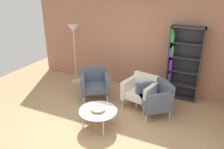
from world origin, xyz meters
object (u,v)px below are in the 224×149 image
object	(u,v)px
armchair_corner_red	(156,97)
armchair_spare_guest	(141,90)
bookshelf_tall	(182,64)
coffee_table_low	(98,111)
floor_lamp_torchiere	(74,35)
decorative_bowl	(98,109)
armchair_near_window	(95,83)

from	to	relation	value
armchair_corner_red	armchair_spare_guest	bearing A→B (deg)	-153.74
bookshelf_tall	armchair_corner_red	world-z (taller)	bookshelf_tall
bookshelf_tall	armchair_corner_red	bearing A→B (deg)	-108.20
coffee_table_low	armchair_spare_guest	bearing A→B (deg)	66.77
bookshelf_tall	floor_lamp_torchiere	xyz separation A→B (m)	(-3.05, -0.29, 0.52)
decorative_bowl	armchair_corner_red	bearing A→B (deg)	47.63
coffee_table_low	armchair_corner_red	size ratio (longest dim) A/B	0.84
coffee_table_low	armchair_near_window	bearing A→B (deg)	122.18
decorative_bowl	floor_lamp_torchiere	world-z (taller)	floor_lamp_torchiere
armchair_spare_guest	armchair_corner_red	world-z (taller)	same
decorative_bowl	armchair_near_window	size ratio (longest dim) A/B	0.34
armchair_near_window	floor_lamp_torchiere	world-z (taller)	floor_lamp_torchiere
decorative_bowl	armchair_near_window	xyz separation A→B (m)	(-0.70, 1.12, -0.02)
coffee_table_low	armchair_corner_red	xyz separation A→B (m)	(0.95, 1.04, 0.04)
armchair_corner_red	bookshelf_tall	bearing A→B (deg)	122.01
bookshelf_tall	floor_lamp_torchiere	world-z (taller)	bookshelf_tall
decorative_bowl	armchair_spare_guest	distance (m)	1.34
armchair_corner_red	floor_lamp_torchiere	distance (m)	2.99
coffee_table_low	floor_lamp_torchiere	xyz separation A→B (m)	(-1.75, 1.81, 1.08)
armchair_near_window	armchair_spare_guest	bearing A→B (deg)	-26.57
floor_lamp_torchiere	decorative_bowl	bearing A→B (deg)	-45.94
decorative_bowl	armchair_near_window	distance (m)	1.32
decorative_bowl	bookshelf_tall	bearing A→B (deg)	58.27
decorative_bowl	coffee_table_low	bearing A→B (deg)	180.00
decorative_bowl	armchair_corner_red	distance (m)	1.41
bookshelf_tall	armchair_spare_guest	world-z (taller)	bookshelf_tall
bookshelf_tall	coffee_table_low	size ratio (longest dim) A/B	2.37
bookshelf_tall	coffee_table_low	xyz separation A→B (m)	(-1.30, -2.10, -0.56)
bookshelf_tall	floor_lamp_torchiere	distance (m)	3.10
armchair_near_window	floor_lamp_torchiere	size ratio (longest dim) A/B	0.54
armchair_near_window	armchair_corner_red	bearing A→B (deg)	-34.42
decorative_bowl	armchair_corner_red	xyz separation A→B (m)	(0.95, 1.04, -0.02)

